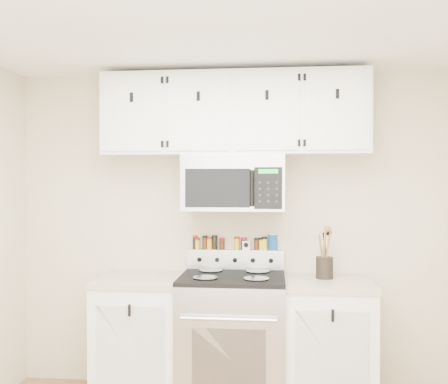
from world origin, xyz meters
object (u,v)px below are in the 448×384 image
object	(u,v)px
range	(233,338)
microwave	(234,183)
utensil_crock	(324,266)
salt_canister	(273,242)

from	to	relation	value
range	microwave	bearing A→B (deg)	89.77
range	utensil_crock	bearing A→B (deg)	8.10
range	salt_canister	size ratio (longest dim) A/B	8.41
range	microwave	xyz separation A→B (m)	(0.00, 0.13, 1.14)
microwave	utensil_crock	size ratio (longest dim) A/B	2.05
microwave	utensil_crock	distance (m)	0.91
salt_canister	utensil_crock	bearing A→B (deg)	-26.01
utensil_crock	salt_canister	bearing A→B (deg)	153.99
utensil_crock	salt_canister	world-z (taller)	utensil_crock
utensil_crock	microwave	bearing A→B (deg)	177.39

